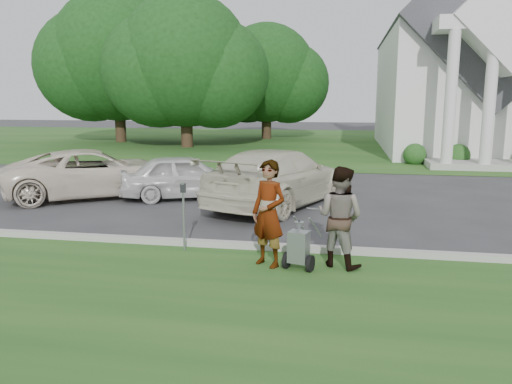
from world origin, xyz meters
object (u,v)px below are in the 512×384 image
(tree_left, at_px, (185,67))
(person_left, at_px, (269,214))
(car_b, at_px, (186,176))
(car_c, at_px, (278,177))
(tree_back, at_px, (267,78))
(parking_meter_near, at_px, (184,208))
(person_right, at_px, (340,217))
(car_a, at_px, (94,173))
(church, at_px, (464,51))
(tree_far, at_px, (117,62))
(striping_cart, at_px, (299,248))

(tree_left, relative_size, person_left, 5.33)
(car_b, height_order, car_c, car_c)
(tree_left, bearing_deg, tree_back, 63.43)
(person_left, height_order, parking_meter_near, person_left)
(tree_left, height_order, person_right, tree_left)
(tree_back, bearing_deg, parking_meter_near, -84.36)
(car_a, bearing_deg, person_right, -159.70)
(church, distance_m, tree_back, 14.77)
(car_c, bearing_deg, tree_left, -43.44)
(tree_back, xyz_separation_m, parking_meter_near, (2.94, -29.76, -3.83))
(person_right, bearing_deg, car_b, -23.08)
(parking_meter_near, bearing_deg, car_c, 74.80)
(church, bearing_deg, person_left, -109.24)
(tree_far, relative_size, car_b, 2.85)
(tree_far, bearing_deg, striping_cart, -58.94)
(striping_cart, bearing_deg, tree_left, 127.75)
(tree_back, relative_size, car_b, 2.35)
(tree_far, height_order, car_b, tree_far)
(tree_far, bearing_deg, person_left, -59.77)
(person_left, bearing_deg, car_c, 126.90)
(tree_back, xyz_separation_m, car_b, (1.25, -24.39, -4.03))
(striping_cart, distance_m, car_b, 7.42)
(tree_back, bearing_deg, striping_cart, -80.01)
(person_left, distance_m, car_c, 5.50)
(tree_left, bearing_deg, person_right, -65.53)
(church, xyz_separation_m, tree_back, (-13.01, 6.87, -1.21))
(tree_far, bearing_deg, car_a, -67.18)
(person_left, xyz_separation_m, person_right, (1.30, 0.21, -0.06))
(person_right, xyz_separation_m, car_a, (-7.85, 5.58, -0.18))
(striping_cart, distance_m, car_c, 5.73)
(church, relative_size, car_c, 4.17)
(striping_cart, bearing_deg, church, 87.28)
(parking_meter_near, xyz_separation_m, car_a, (-4.69, 5.15, -0.14))
(church, xyz_separation_m, striping_cart, (-7.63, -23.67, -5.51))
(tree_far, xyz_separation_m, car_b, (11.25, -19.39, -5.00))
(person_right, bearing_deg, church, -79.48)
(person_right, distance_m, car_b, 7.57)
(tree_back, bearing_deg, tree_far, -153.44)
(tree_back, relative_size, person_right, 5.11)
(person_left, bearing_deg, tree_left, 142.62)
(tree_far, xyz_separation_m, tree_back, (10.00, 5.00, -0.97))
(tree_left, bearing_deg, parking_meter_near, -72.30)
(tree_left, relative_size, car_c, 1.84)
(person_left, bearing_deg, parking_meter_near, -168.02)
(tree_back, bearing_deg, person_right, -78.58)
(church, height_order, car_b, church)
(car_a, distance_m, car_c, 6.01)
(tree_back, bearing_deg, tree_left, -116.57)
(church, distance_m, striping_cart, 25.47)
(tree_back, distance_m, person_left, 31.00)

